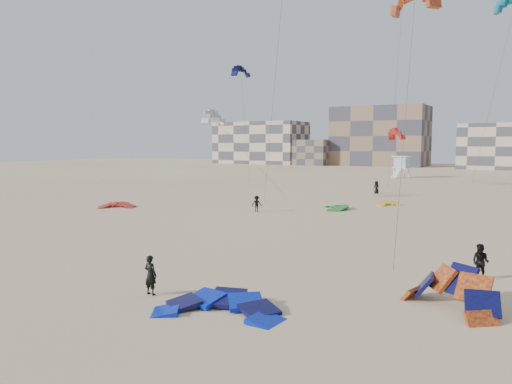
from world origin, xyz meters
The scene contains 18 objects.
ground centered at (0.00, 0.00, 0.00)m, with size 320.00×320.00×0.00m, color beige.
kite_ground_blue centered at (4.90, -2.13, 0.00)m, with size 4.71×4.85×1.02m, color #0020E5, non-canonical shape.
kite_ground_orange centered at (12.63, 2.90, 0.00)m, with size 4.31×3.23×2.82m, color orange, non-canonical shape.
kite_ground_red centered at (-23.02, 19.24, 0.00)m, with size 3.71×3.87×0.91m, color #C42100, non-canonical shape.
kite_ground_green centered at (-3.00, 29.80, 0.00)m, with size 3.72×3.91×0.75m, color #159229, non-canonical shape.
kite_ground_yellow centered at (1.04, 35.67, 0.00)m, with size 2.85×2.95×0.73m, color yellow, non-canonical shape.
kitesurfer_main centered at (0.98, -1.74, 0.88)m, with size 0.64×0.42×1.77m, color black.
kitesurfer_b centered at (13.14, 8.36, 0.88)m, with size 0.86×0.67×1.76m, color black.
kitesurfer_c centered at (-8.83, 23.98, 0.79)m, with size 1.02×0.59×1.58m, color black.
kitesurfer_e centered at (-4.17, 47.63, 0.85)m, with size 0.83×0.54×1.71m, color black.
kite_fly_orange centered at (5.89, 23.81, 17.87)m, with size 6.68×22.20×18.25m.
kite_fly_grey centered at (-17.82, 29.40, 9.50)m, with size 10.58×3.69×9.83m.
kite_fly_navy centered at (-25.18, 46.82, 17.39)m, with size 4.77×3.91×17.73m.
kite_fly_red centered at (-5.19, 60.52, 8.00)m, with size 5.22×4.98×8.45m.
lifeguard_tower_far centered at (-9.75, 81.95, 2.11)m, with size 3.31×5.99×4.27m.
condo_west_a centered at (-70.00, 130.00, 7.00)m, with size 30.00×15.00×14.00m, color #CCB295.
condo_west_b centered at (-30.00, 134.00, 9.00)m, with size 28.00×14.00×18.00m, color #81654E.
condo_fill_left centered at (-50.00, 128.00, 4.00)m, with size 12.00×10.00×8.00m, color #81654E.
Camera 1 is at (15.91, -17.80, 6.61)m, focal length 35.00 mm.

